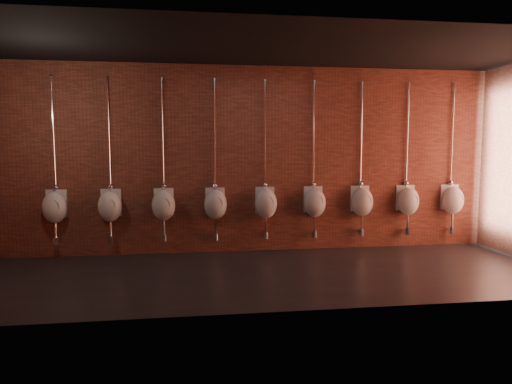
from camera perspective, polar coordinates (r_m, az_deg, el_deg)
ground at (r=6.68m, az=1.63°, el=-10.21°), size 8.50×8.50×0.00m
room_shell at (r=6.42m, az=1.69°, el=7.31°), size 8.54×3.04×3.22m
urinal_0 at (r=8.06m, az=-23.86°, el=-1.65°), size 0.41×0.36×2.72m
urinal_1 at (r=7.87m, az=-17.79°, el=-1.60°), size 0.41×0.36×2.72m
urinal_2 at (r=7.77m, az=-11.48°, el=-1.53°), size 0.41×0.36×2.72m
urinal_3 at (r=7.76m, az=-5.09°, el=-1.44°), size 0.41×0.36×2.72m
urinal_4 at (r=7.85m, az=1.23°, el=-1.33°), size 0.41×0.36×2.72m
urinal_5 at (r=8.04m, az=7.34°, el=-1.22°), size 0.41×0.36×2.72m
urinal_6 at (r=8.31m, az=13.11°, el=-1.09°), size 0.41×0.36×2.72m
urinal_7 at (r=8.65m, az=18.46°, el=-0.97°), size 0.41×0.36×2.72m
urinal_8 at (r=9.07m, az=23.37°, el=-0.85°), size 0.41×0.36×2.72m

